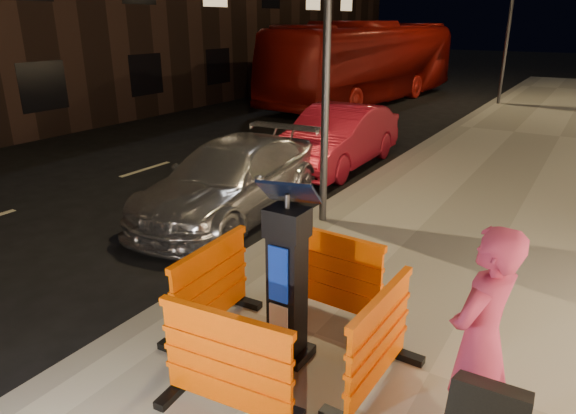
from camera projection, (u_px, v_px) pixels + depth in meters
The scene contains 14 objects.
ground_plane at pixel (192, 301), 6.41m from camera, with size 120.00×120.00×0.00m, color black.
sidewalk at pixel (428, 379), 4.91m from camera, with size 6.00×60.00×0.15m, color gray.
kerb at pixel (191, 296), 6.39m from camera, with size 0.30×60.00×0.15m, color slate.
parking_kiosk at pixel (287, 277), 4.85m from camera, with size 0.55×0.55×1.75m, color black.
barrier_front at pixel (226, 365), 4.22m from camera, with size 1.25×0.52×0.98m, color #F45601.
barrier_back at pixel (332, 274), 5.74m from camera, with size 1.25×0.52×0.98m, color #F45601.
barrier_kerbside at pixel (211, 287), 5.45m from camera, with size 1.25×0.52×0.98m, color #F45601.
barrier_bldgside at pixel (379, 343), 4.51m from camera, with size 1.25×0.52×0.98m, color #F45601.
car_silver at pixel (233, 214), 9.31m from camera, with size 1.84×4.52×1.31m, color silver.
car_red at pixel (336, 167), 12.29m from camera, with size 1.51×4.33×1.43m, color #A9152A.
bus_doubledecker at pixel (365, 102), 22.03m from camera, with size 2.75×11.76×3.28m, color maroon.
man at pixel (480, 341), 3.80m from camera, with size 0.67×0.44×1.84m, color #A02A4E.
street_lamp_mid at pixel (327, 31), 7.61m from camera, with size 0.12×0.12×6.00m, color #3F3F44.
street_lamp_far at pixel (509, 24), 19.59m from camera, with size 0.12×0.12×6.00m, color #3F3F44.
Camera 1 is at (3.98, -4.15, 3.31)m, focal length 32.00 mm.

